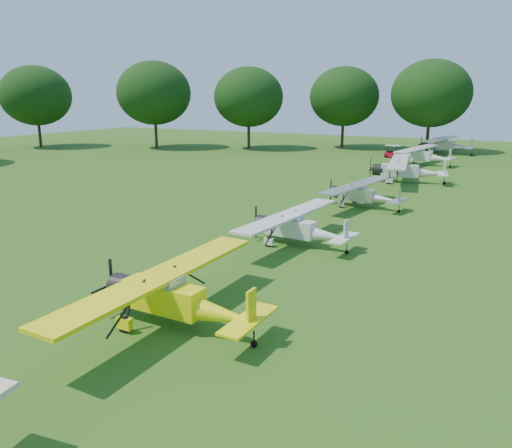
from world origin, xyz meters
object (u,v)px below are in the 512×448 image
Objects in this scene: aircraft_3 at (297,226)px; aircraft_6 at (422,154)px; aircraft_5 at (406,169)px; aircraft_2 at (174,295)px; aircraft_4 at (362,193)px; aircraft_7 at (445,144)px; golf_cart at (392,154)px.

aircraft_3 is 36.40m from aircraft_6.
aircraft_3 is 23.26m from aircraft_5.
aircraft_2 is 22.08m from aircraft_4.
aircraft_4 is 0.78× the size of aircraft_7.
aircraft_4 is 12.28m from aircraft_5.
aircraft_6 reaches higher than golf_cart.
aircraft_7 reaches higher than aircraft_6.
aircraft_5 is (0.88, 34.35, 0.10)m from aircraft_2.
aircraft_7 is at bearing 62.16° from golf_cart.
aircraft_2 is at bearing -80.63° from aircraft_6.
aircraft_5 is at bearing -81.66° from aircraft_7.
aircraft_2 is at bearing -78.68° from golf_cart.
aircraft_6 is (0.01, 47.52, 0.05)m from aircraft_2.
aircraft_6 is 0.92× the size of aircraft_7.
aircraft_4 is at bearing 89.97° from aircraft_2.
aircraft_5 is at bearing -67.21° from golf_cart.
aircraft_7 is at bearing 80.57° from aircraft_5.
aircraft_6 is 5.37× the size of golf_cart.
aircraft_5 is at bearing 96.84° from aircraft_4.
aircraft_4 is (0.33, 22.08, -0.14)m from aircraft_2.
aircraft_4 is at bearing -74.55° from golf_cart.
aircraft_5 reaches higher than aircraft_2.
golf_cart is (-4.64, 5.49, -0.70)m from aircraft_6.
aircraft_3 is at bearing -102.05° from aircraft_5.
aircraft_3 reaches higher than golf_cart.
aircraft_5 is 13.19m from aircraft_6.
aircraft_3 is 49.86m from aircraft_7.
aircraft_6 is (0.10, 36.40, 0.16)m from aircraft_3.
aircraft_5 is at bearing -76.85° from aircraft_6.
aircraft_2 is 11.12m from aircraft_3.
golf_cart is (-5.51, 18.65, -0.75)m from aircraft_5.
aircraft_6 is 7.22m from golf_cart.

